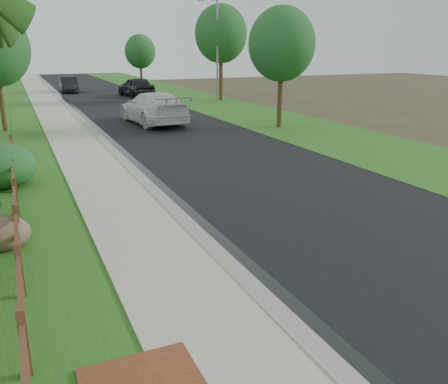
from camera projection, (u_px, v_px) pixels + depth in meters
name	position (u px, v px, depth m)	size (l,w,h in m)	color
ground	(268.00, 333.00, 7.68)	(120.00, 120.00, 0.00)	#3E3322
road	(115.00, 101.00, 40.06)	(8.00, 90.00, 0.02)	black
curb	(64.00, 103.00, 38.42)	(0.40, 90.00, 0.12)	gray
wet_gutter	(68.00, 103.00, 38.57)	(0.50, 90.00, 0.00)	black
sidewalk	(47.00, 104.00, 37.93)	(2.20, 90.00, 0.10)	#A4A18F
grass_strip	(21.00, 105.00, 37.20)	(1.60, 90.00, 0.06)	#205418
verge_far	(192.00, 98.00, 42.72)	(6.00, 90.00, 0.04)	#205418
ranch_fence	(16.00, 209.00, 11.71)	(0.12, 16.92, 1.10)	#4F2D1A
white_suv	(153.00, 108.00, 28.19)	(2.61, 6.43, 1.87)	silver
dark_car_mid	(136.00, 87.00, 43.61)	(2.06, 5.11, 1.74)	black
dark_car_far	(69.00, 84.00, 47.63)	(1.61, 4.61, 1.52)	black
streetlight	(216.00, 45.00, 37.37)	(1.83, 0.63, 8.05)	gray
boulder	(4.00, 234.00, 10.72)	(1.17, 0.88, 0.78)	brown
shrub_d	(3.00, 167.00, 15.40)	(2.10, 2.10, 1.43)	#1C4E24
tree_near_right	(282.00, 44.00, 25.78)	(3.67, 3.67, 6.60)	#342315
tree_mid_right	(221.00, 34.00, 38.99)	(4.32, 4.32, 7.83)	#342315
tree_far_right	(140.00, 52.00, 47.75)	(3.06, 3.06, 5.65)	#342315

